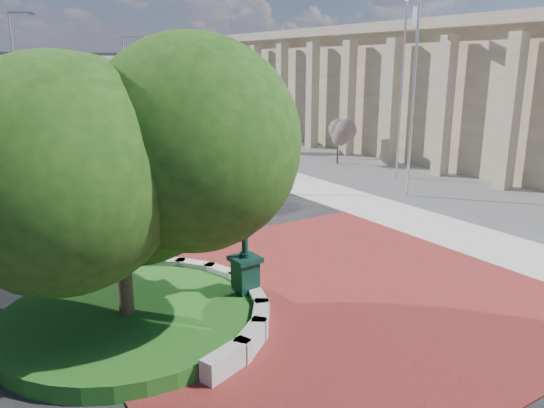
{
  "coord_description": "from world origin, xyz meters",
  "views": [
    {
      "loc": [
        -8.34,
        -11.61,
        6.18
      ],
      "look_at": [
        0.09,
        1.5,
        2.01
      ],
      "focal_mm": 35.0,
      "sensor_mm": 36.0,
      "label": 1
    }
  ],
  "objects_px": {
    "flagpole_a": "(414,79)",
    "flagpole_b": "(401,91)",
    "parked_car": "(56,122)",
    "street_lamp_near": "(128,84)",
    "street_lamp_far": "(17,64)",
    "post_clock": "(244,209)"
  },
  "relations": [
    {
      "from": "post_clock",
      "to": "flagpole_a",
      "type": "xyz_separation_m",
      "value": [
        12.31,
        6.01,
        2.82
      ]
    },
    {
      "from": "parked_car",
      "to": "street_lamp_far",
      "type": "relative_size",
      "value": 0.47
    },
    {
      "from": "street_lamp_far",
      "to": "street_lamp_near",
      "type": "bearing_deg",
      "value": -67.28
    },
    {
      "from": "flagpole_a",
      "to": "street_lamp_near",
      "type": "height_order",
      "value": "flagpole_a"
    },
    {
      "from": "parked_car",
      "to": "street_lamp_near",
      "type": "distance_m",
      "value": 15.17
    },
    {
      "from": "post_clock",
      "to": "street_lamp_far",
      "type": "height_order",
      "value": "street_lamp_far"
    },
    {
      "from": "flagpole_b",
      "to": "street_lamp_near",
      "type": "height_order",
      "value": "flagpole_b"
    },
    {
      "from": "parked_car",
      "to": "flagpole_a",
      "type": "height_order",
      "value": "flagpole_a"
    },
    {
      "from": "flagpole_a",
      "to": "street_lamp_near",
      "type": "distance_m",
      "value": 22.27
    },
    {
      "from": "flagpole_b",
      "to": "post_clock",
      "type": "bearing_deg",
      "value": -148.28
    },
    {
      "from": "parked_car",
      "to": "street_lamp_near",
      "type": "relative_size",
      "value": 0.6
    },
    {
      "from": "flagpole_a",
      "to": "flagpole_b",
      "type": "distance_m",
      "value": 4.13
    },
    {
      "from": "parked_car",
      "to": "flagpole_b",
      "type": "distance_m",
      "value": 34.76
    },
    {
      "from": "parked_car",
      "to": "flagpole_a",
      "type": "relative_size",
      "value": 0.45
    },
    {
      "from": "flagpole_a",
      "to": "flagpole_b",
      "type": "xyz_separation_m",
      "value": [
        2.54,
        3.18,
        -0.69
      ]
    },
    {
      "from": "post_clock",
      "to": "parked_car",
      "type": "xyz_separation_m",
      "value": [
        3.67,
        41.85,
        -1.81
      ]
    },
    {
      "from": "flagpole_a",
      "to": "flagpole_b",
      "type": "height_order",
      "value": "flagpole_a"
    },
    {
      "from": "street_lamp_near",
      "to": "flagpole_b",
      "type": "bearing_deg",
      "value": -64.28
    },
    {
      "from": "flagpole_a",
      "to": "street_lamp_far",
      "type": "xyz_separation_m",
      "value": [
        -11.63,
        34.29,
        0.61
      ]
    },
    {
      "from": "parked_car",
      "to": "flagpole_b",
      "type": "bearing_deg",
      "value": -51.45
    },
    {
      "from": "flagpole_b",
      "to": "flagpole_a",
      "type": "bearing_deg",
      "value": -128.69
    },
    {
      "from": "flagpole_b",
      "to": "street_lamp_near",
      "type": "xyz_separation_m",
      "value": [
        -8.77,
        18.2,
        -0.08
      ]
    }
  ]
}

